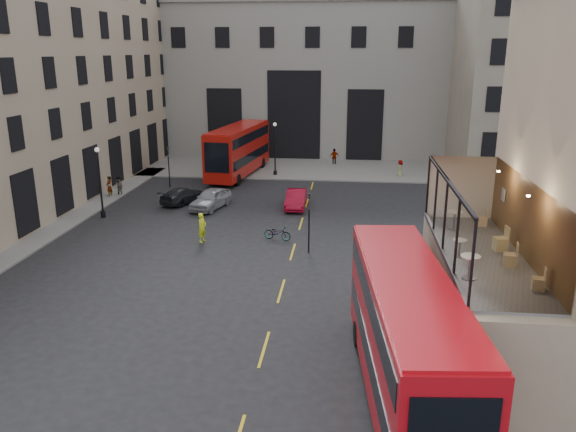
# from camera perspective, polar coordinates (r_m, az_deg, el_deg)

# --- Properties ---
(ground) EXTENTS (140.00, 140.00, 0.00)m
(ground) POSITION_cam_1_polar(r_m,az_deg,el_deg) (24.16, 2.39, -13.62)
(ground) COLOR black
(ground) RESTS_ON ground
(host_frontage) EXTENTS (3.00, 11.00, 4.50)m
(host_frontage) POSITION_cam_1_polar(r_m,az_deg,el_deg) (23.66, 18.57, -9.08)
(host_frontage) COLOR tan
(host_frontage) RESTS_ON ground
(cafe_floor) EXTENTS (3.00, 10.00, 0.10)m
(cafe_floor) POSITION_cam_1_polar(r_m,az_deg,el_deg) (22.79, 19.10, -3.84)
(cafe_floor) COLOR slate
(cafe_floor) RESTS_ON host_frontage
(gateway) EXTENTS (35.00, 10.60, 18.00)m
(gateway) POSITION_cam_1_polar(r_m,az_deg,el_deg) (69.20, 1.04, 14.20)
(gateway) COLOR gray
(gateway) RESTS_ON ground
(building_right) EXTENTS (16.60, 18.60, 20.00)m
(building_right) POSITION_cam_1_polar(r_m,az_deg,el_deg) (63.67, 24.03, 13.55)
(building_right) COLOR gray
(building_right) RESTS_ON ground
(pavement_far) EXTENTS (40.00, 12.00, 0.12)m
(pavement_far) POSITION_cam_1_polar(r_m,az_deg,el_deg) (60.53, -0.81, 4.98)
(pavement_far) COLOR slate
(pavement_far) RESTS_ON ground
(traffic_light_near) EXTENTS (0.16, 0.20, 3.80)m
(traffic_light_near) POSITION_cam_1_polar(r_m,az_deg,el_deg) (34.34, 2.15, 0.08)
(traffic_light_near) COLOR black
(traffic_light_near) RESTS_ON ground
(traffic_light_far) EXTENTS (0.16, 0.20, 3.80)m
(traffic_light_far) POSITION_cam_1_polar(r_m,az_deg,el_deg) (52.41, -12.05, 5.45)
(traffic_light_far) COLOR black
(traffic_light_far) RESTS_ON ground
(street_lamp_a) EXTENTS (0.36, 0.36, 5.33)m
(street_lamp_a) POSITION_cam_1_polar(r_m,az_deg,el_deg) (44.04, -18.51, 2.86)
(street_lamp_a) COLOR black
(street_lamp_a) RESTS_ON ground
(street_lamp_b) EXTENTS (0.36, 0.36, 5.33)m
(street_lamp_b) POSITION_cam_1_polar(r_m,az_deg,el_deg) (56.20, -1.33, 6.50)
(street_lamp_b) COLOR black
(street_lamp_b) RESTS_ON ground
(bus_near) EXTENTS (3.78, 12.11, 4.76)m
(bus_near) POSITION_cam_1_polar(r_m,az_deg,el_deg) (20.41, 11.95, -11.45)
(bus_near) COLOR red
(bus_near) RESTS_ON ground
(bus_far) EXTENTS (4.37, 12.64, 4.94)m
(bus_far) POSITION_cam_1_polar(r_m,az_deg,el_deg) (56.45, -5.03, 6.88)
(bus_far) COLOR #AC120B
(bus_far) RESTS_ON ground
(car_a) EXTENTS (2.94, 4.91, 1.57)m
(car_a) POSITION_cam_1_polar(r_m,az_deg,el_deg) (45.04, -7.87, 1.74)
(car_a) COLOR #919399
(car_a) RESTS_ON ground
(car_b) EXTENTS (1.57, 4.38, 1.44)m
(car_b) POSITION_cam_1_polar(r_m,az_deg,el_deg) (44.80, 0.83, 1.73)
(car_b) COLOR maroon
(car_b) RESTS_ON ground
(car_c) EXTENTS (3.53, 4.85, 1.30)m
(car_c) POSITION_cam_1_polar(r_m,az_deg,el_deg) (47.05, -10.57, 2.09)
(car_c) COLOR black
(car_c) RESTS_ON ground
(bicycle) EXTENTS (1.95, 1.08, 0.97)m
(bicycle) POSITION_cam_1_polar(r_m,az_deg,el_deg) (37.25, -1.08, -1.72)
(bicycle) COLOR gray
(bicycle) RESTS_ON ground
(cyclist) EXTENTS (0.68, 0.82, 1.94)m
(cyclist) POSITION_cam_1_polar(r_m,az_deg,el_deg) (37.17, -8.72, -1.17)
(cyclist) COLOR #E8FF1A
(cyclist) RESTS_ON ground
(pedestrian_a) EXTENTS (0.96, 0.83, 1.69)m
(pedestrian_a) POSITION_cam_1_polar(r_m,az_deg,el_deg) (50.50, -16.76, 2.87)
(pedestrian_a) COLOR gray
(pedestrian_a) RESTS_ON ground
(pedestrian_b) EXTENTS (1.10, 1.30, 1.75)m
(pedestrian_b) POSITION_cam_1_polar(r_m,az_deg,el_deg) (57.44, -7.93, 5.03)
(pedestrian_b) COLOR gray
(pedestrian_b) RESTS_ON ground
(pedestrian_c) EXTENTS (1.16, 0.69, 1.85)m
(pedestrian_c) POSITION_cam_1_polar(r_m,az_deg,el_deg) (61.90, 4.74, 6.00)
(pedestrian_c) COLOR gray
(pedestrian_c) RESTS_ON ground
(pedestrian_d) EXTENTS (0.88, 1.00, 1.71)m
(pedestrian_d) POSITION_cam_1_polar(r_m,az_deg,el_deg) (56.95, 11.32, 4.74)
(pedestrian_d) COLOR gray
(pedestrian_d) RESTS_ON ground
(pedestrian_e) EXTENTS (0.51, 0.71, 1.83)m
(pedestrian_e) POSITION_cam_1_polar(r_m,az_deg,el_deg) (50.42, -17.70, 2.85)
(pedestrian_e) COLOR gray
(pedestrian_e) RESTS_ON ground
(cafe_table_near) EXTENTS (0.67, 0.67, 0.83)m
(cafe_table_near) POSITION_cam_1_polar(r_m,az_deg,el_deg) (20.11, 18.00, -4.60)
(cafe_table_near) COLOR white
(cafe_table_near) RESTS_ON cafe_floor
(cafe_table_mid) EXTENTS (0.54, 0.54, 0.68)m
(cafe_table_mid) POSITION_cam_1_polar(r_m,az_deg,el_deg) (22.15, 17.05, -2.87)
(cafe_table_mid) COLOR beige
(cafe_table_mid) RESTS_ON cafe_floor
(cafe_table_far) EXTENTS (0.65, 0.65, 0.82)m
(cafe_table_far) POSITION_cam_1_polar(r_m,az_deg,el_deg) (25.41, 16.57, -0.14)
(cafe_table_far) COLOR beige
(cafe_table_far) RESTS_ON cafe_floor
(cafe_chair_a) EXTENTS (0.45, 0.45, 0.78)m
(cafe_chair_a) POSITION_cam_1_polar(r_m,az_deg,el_deg) (20.11, 24.13, -6.24)
(cafe_chair_a) COLOR tan
(cafe_chair_a) RESTS_ON cafe_floor
(cafe_chair_b) EXTENTS (0.52, 0.52, 0.91)m
(cafe_chair_b) POSITION_cam_1_polar(r_m,az_deg,el_deg) (21.79, 21.67, -4.12)
(cafe_chair_b) COLOR tan
(cafe_chair_b) RESTS_ON cafe_floor
(cafe_chair_c) EXTENTS (0.54, 0.54, 0.97)m
(cafe_chair_c) POSITION_cam_1_polar(r_m,az_deg,el_deg) (23.41, 20.81, -2.59)
(cafe_chair_c) COLOR #D1B578
(cafe_chair_c) RESTS_ON cafe_floor
(cafe_chair_d) EXTENTS (0.42, 0.42, 0.80)m
(cafe_chair_d) POSITION_cam_1_polar(r_m,az_deg,el_deg) (26.42, 19.14, -0.43)
(cafe_chair_d) COLOR tan
(cafe_chair_d) RESTS_ON cafe_floor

